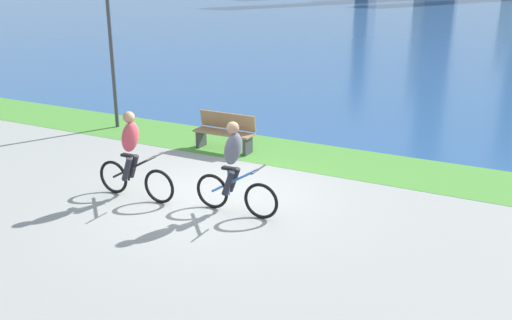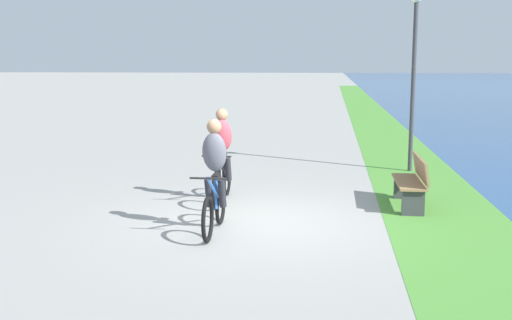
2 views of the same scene
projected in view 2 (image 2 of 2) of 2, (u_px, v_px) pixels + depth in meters
ground_plane at (258, 222)px, 9.71m from camera, size 300.00×300.00×0.00m
grass_strip_bayside at (453, 228)px, 9.35m from camera, size 120.00×2.03×0.01m
cyclist_lead at (214, 177)px, 9.02m from camera, size 1.67×0.52×1.71m
cyclist_trailing at (222, 156)px, 11.06m from camera, size 1.76×0.52×1.71m
bench_near_path at (412, 182)px, 10.68m from camera, size 1.50×0.47×0.90m
lamppost_tall at (414, 55)px, 13.92m from camera, size 0.28×0.28×4.14m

